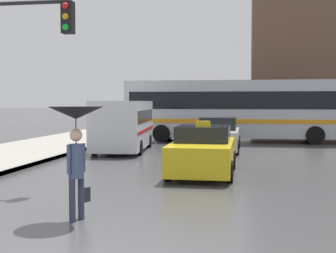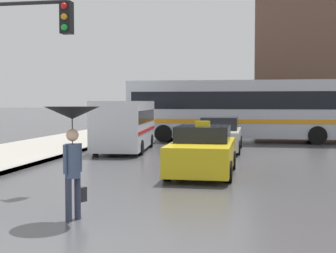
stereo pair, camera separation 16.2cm
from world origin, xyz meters
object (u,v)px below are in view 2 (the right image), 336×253
object	(u,v)px
sedan_red	(220,135)
pedestrian_with_umbrella	(72,129)
ambulance_van	(125,123)
taxi	(203,152)
city_bus	(236,108)

from	to	relation	value
sedan_red	pedestrian_with_umbrella	world-z (taller)	pedestrian_with_umbrella
ambulance_van	pedestrian_with_umbrella	world-z (taller)	ambulance_van
sedan_red	ambulance_van	world-z (taller)	ambulance_van
taxi	pedestrian_with_umbrella	world-z (taller)	pedestrian_with_umbrella
taxi	sedan_red	size ratio (longest dim) A/B	0.89
ambulance_van	sedan_red	bearing A→B (deg)	-175.51
sedan_red	pedestrian_with_umbrella	distance (m)	13.06
taxi	ambulance_van	distance (m)	7.49
taxi	ambulance_van	world-z (taller)	ambulance_van
ambulance_van	city_bus	size ratio (longest dim) A/B	0.48
ambulance_van	city_bus	bearing A→B (deg)	-134.98
ambulance_van	pedestrian_with_umbrella	bearing A→B (deg)	95.71
sedan_red	city_bus	xyz separation A→B (m)	(0.56, 5.02, 1.17)
sedan_red	taxi	bearing A→B (deg)	89.64
city_bus	pedestrian_with_umbrella	bearing A→B (deg)	-8.15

